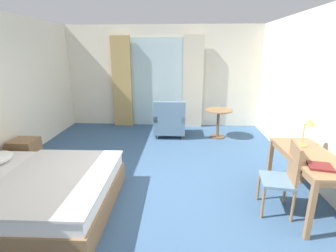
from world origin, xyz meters
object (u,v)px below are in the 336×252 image
object	(u,v)px
closed_book	(320,166)
armchair_by_window	(170,122)
writing_desk	(311,161)
bed	(29,192)
desk_chair	(284,174)
round_cafe_table	(218,117)
desk_lamp	(309,125)
nightstand	(25,153)

from	to	relation	value
closed_book	armchair_by_window	distance (m)	3.89
writing_desk	closed_book	xyz separation A→B (m)	(-0.08, -0.39, 0.11)
bed	desk_chair	xyz separation A→B (m)	(3.41, 0.16, 0.28)
round_cafe_table	desk_lamp	bearing A→B (deg)	-70.84
desk_chair	closed_book	bearing A→B (deg)	-41.03
bed	nightstand	xyz separation A→B (m)	(-0.87, 1.34, -0.01)
desk_lamp	round_cafe_table	bearing A→B (deg)	109.16
closed_book	desk_lamp	bearing A→B (deg)	91.36
bed	armchair_by_window	world-z (taller)	bed
nightstand	round_cafe_table	world-z (taller)	round_cafe_table
bed	armchair_by_window	distance (m)	3.69
desk_chair	desk_lamp	xyz separation A→B (m)	(0.44, 0.47, 0.54)
nightstand	round_cafe_table	bearing A→B (deg)	26.17
bed	armchair_by_window	size ratio (longest dim) A/B	2.35
nightstand	desk_lamp	world-z (taller)	desk_lamp
writing_desk	desk_chair	bearing A→B (deg)	-160.55
desk_lamp	round_cafe_table	distance (m)	2.79
bed	desk_lamp	world-z (taller)	desk_lamp
closed_book	nightstand	bearing A→B (deg)	175.75
bed	nightstand	distance (m)	1.60
writing_desk	closed_book	size ratio (longest dim) A/B	5.45
writing_desk	armchair_by_window	size ratio (longest dim) A/B	1.50
bed	closed_book	size ratio (longest dim) A/B	8.54
armchair_by_window	round_cafe_table	xyz separation A→B (m)	(1.20, -0.04, 0.17)
closed_book	armchair_by_window	world-z (taller)	armchair_by_window
armchair_by_window	round_cafe_table	bearing A→B (deg)	-1.72
round_cafe_table	nightstand	bearing A→B (deg)	-153.83
writing_desk	desk_lamp	distance (m)	0.53
writing_desk	desk_chair	size ratio (longest dim) A/B	1.44
writing_desk	desk_chair	xyz separation A→B (m)	(-0.38, -0.13, -0.14)
bed	closed_book	distance (m)	3.74
desk_chair	desk_lamp	world-z (taller)	desk_lamp
bed	desk_lamp	distance (m)	3.99
armchair_by_window	round_cafe_table	size ratio (longest dim) A/B	1.32
writing_desk	round_cafe_table	distance (m)	3.04
nightstand	writing_desk	distance (m)	4.79
bed	desk_lamp	bearing A→B (deg)	9.33
nightstand	round_cafe_table	xyz separation A→B (m)	(3.82, 1.88, 0.26)
desk_lamp	armchair_by_window	world-z (taller)	desk_lamp
bed	nightstand	world-z (taller)	bed
bed	closed_book	world-z (taller)	bed
desk_chair	writing_desk	bearing A→B (deg)	19.45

